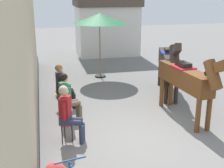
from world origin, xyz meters
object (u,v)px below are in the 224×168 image
(cafe_parasol, at_px, (100,19))
(satchel_bag, at_px, (58,95))
(seated_visitor_near, at_px, (68,111))
(seated_visitor_middle, at_px, (67,95))
(seated_visitor_far, at_px, (62,84))
(saddled_horse_far, at_px, (169,62))
(saddled_horse_near, at_px, (187,79))

(cafe_parasol, relative_size, satchel_bag, 9.21)
(seated_visitor_near, xyz_separation_m, seated_visitor_middle, (0.09, 1.12, 0.00))
(cafe_parasol, xyz_separation_m, satchel_bag, (-1.85, -2.19, -2.26))
(seated_visitor_near, xyz_separation_m, cafe_parasol, (1.80, 5.34, 1.59))
(seated_visitor_near, relative_size, seated_visitor_far, 1.00)
(saddled_horse_far, distance_m, satchel_bag, 3.85)
(seated_visitor_far, bearing_deg, saddled_horse_near, -25.39)
(saddled_horse_near, relative_size, cafe_parasol, 1.16)
(seated_visitor_far, xyz_separation_m, saddled_horse_near, (3.23, -1.53, 0.38))
(seated_visitor_middle, relative_size, satchel_bag, 4.96)
(saddled_horse_near, bearing_deg, seated_visitor_middle, 171.01)
(seated_visitor_near, xyz_separation_m, satchel_bag, (-0.05, 3.16, -0.68))
(seated_visitor_far, height_order, cafe_parasol, cafe_parasol)
(seated_visitor_near, bearing_deg, satchel_bag, 90.97)
(satchel_bag, bearing_deg, seated_visitor_middle, -5.07)
(seated_visitor_middle, distance_m, satchel_bag, 2.15)
(saddled_horse_far, height_order, cafe_parasol, cafe_parasol)
(seated_visitor_near, height_order, seated_visitor_far, same)
(saddled_horse_near, xyz_separation_m, satchel_bag, (-3.32, 2.54, -1.06))
(seated_visitor_far, relative_size, saddled_horse_near, 0.46)
(seated_visitor_middle, height_order, saddled_horse_near, saddled_horse_near)
(seated_visitor_middle, height_order, satchel_bag, seated_visitor_middle)
(cafe_parasol, bearing_deg, satchel_bag, -130.32)
(seated_visitor_far, bearing_deg, cafe_parasol, 61.07)
(seated_visitor_middle, xyz_separation_m, saddled_horse_far, (3.52, 1.49, 0.38))
(seated_visitor_near, xyz_separation_m, saddled_horse_far, (3.61, 2.61, 0.38))
(saddled_horse_far, bearing_deg, satchel_bag, 171.50)
(seated_visitor_far, relative_size, cafe_parasol, 0.54)
(seated_visitor_middle, distance_m, saddled_horse_near, 3.24)
(saddled_horse_near, bearing_deg, satchel_bag, 142.57)
(seated_visitor_near, height_order, saddled_horse_far, saddled_horse_far)
(seated_visitor_near, xyz_separation_m, seated_visitor_far, (0.04, 2.15, 0.00))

